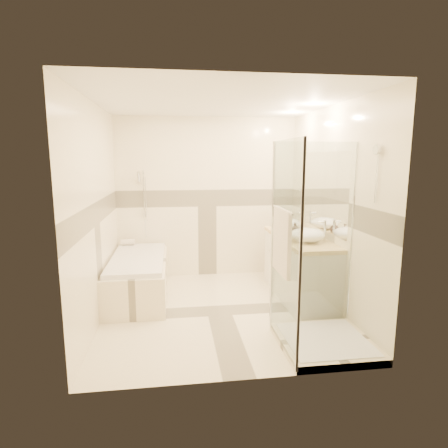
{
  "coord_description": "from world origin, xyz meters",
  "views": [
    {
      "loc": [
        -0.53,
        -4.37,
        1.87
      ],
      "look_at": [
        0.1,
        0.25,
        1.05
      ],
      "focal_mm": 30.0,
      "sensor_mm": 36.0,
      "label": 1
    }
  ],
  "objects": [
    {
      "name": "room",
      "position": [
        0.06,
        0.01,
        1.26
      ],
      "size": [
        2.82,
        3.02,
        2.52
      ],
      "color": "#F6EAC4",
      "rests_on": "ground"
    },
    {
      "name": "bathtub",
      "position": [
        -1.02,
        0.65,
        0.31
      ],
      "size": [
        0.75,
        1.7,
        0.56
      ],
      "color": "#FBEFC9",
      "rests_on": "ground"
    },
    {
      "name": "vanity",
      "position": [
        1.12,
        0.3,
        0.43
      ],
      "size": [
        0.58,
        1.62,
        0.85
      ],
      "color": "white",
      "rests_on": "ground"
    },
    {
      "name": "shower_enclosure",
      "position": [
        0.83,
        -0.97,
        0.51
      ],
      "size": [
        0.96,
        0.93,
        2.04
      ],
      "color": "#FBEFC9",
      "rests_on": "ground"
    },
    {
      "name": "vessel_sink_near",
      "position": [
        1.1,
        0.8,
        0.93
      ],
      "size": [
        0.41,
        0.41,
        0.16
      ],
      "primitive_type": "ellipsoid",
      "color": "white",
      "rests_on": "vanity"
    },
    {
      "name": "vessel_sink_far",
      "position": [
        1.1,
        -0.02,
        0.94
      ],
      "size": [
        0.43,
        0.43,
        0.17
      ],
      "primitive_type": "ellipsoid",
      "color": "white",
      "rests_on": "vanity"
    },
    {
      "name": "faucet_near",
      "position": [
        1.32,
        0.8,
        1.0
      ],
      "size": [
        0.1,
        0.03,
        0.26
      ],
      "color": "silver",
      "rests_on": "vanity"
    },
    {
      "name": "faucet_far",
      "position": [
        1.32,
        -0.02,
        1.0
      ],
      "size": [
        0.11,
        0.03,
        0.26
      ],
      "color": "silver",
      "rests_on": "vanity"
    },
    {
      "name": "amenity_bottle_a",
      "position": [
        1.1,
        0.15,
        0.94
      ],
      "size": [
        0.1,
        0.1,
        0.18
      ],
      "primitive_type": "imported",
      "rotation": [
        0.0,
        0.0,
        -0.29
      ],
      "color": "black",
      "rests_on": "vanity"
    },
    {
      "name": "amenity_bottle_b",
      "position": [
        1.1,
        0.46,
        0.93
      ],
      "size": [
        0.15,
        0.15,
        0.16
      ],
      "primitive_type": "imported",
      "rotation": [
        0.0,
        0.0,
        0.3
      ],
      "color": "black",
      "rests_on": "vanity"
    },
    {
      "name": "folded_towels",
      "position": [
        1.1,
        0.98,
        0.89
      ],
      "size": [
        0.23,
        0.31,
        0.09
      ],
      "primitive_type": "cube",
      "rotation": [
        0.0,
        0.0,
        0.25
      ],
      "color": "white",
      "rests_on": "vanity"
    },
    {
      "name": "rolled_towel",
      "position": [
        -1.23,
        1.36,
        0.61
      ],
      "size": [
        0.2,
        0.09,
        0.09
      ],
      "primitive_type": "cylinder",
      "rotation": [
        0.0,
        1.57,
        0.0
      ],
      "color": "white",
      "rests_on": "bathtub"
    }
  ]
}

